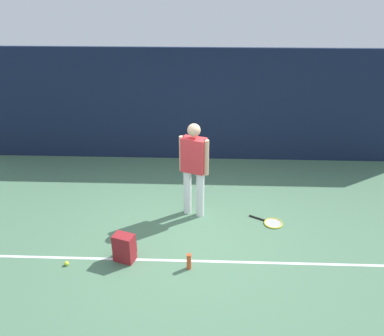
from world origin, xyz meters
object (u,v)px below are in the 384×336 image
at_px(tennis_ball_near_player, 67,263).
at_px(tennis_player, 194,165).
at_px(tennis_racket, 272,223).
at_px(water_bottle, 189,261).
at_px(backpack, 125,248).

bearing_deg(tennis_ball_near_player, tennis_player, 39.10).
xyz_separation_m(tennis_player, tennis_racket, (1.35, -0.26, -0.95)).
xyz_separation_m(tennis_racket, water_bottle, (-1.37, -1.22, 0.11)).
xyz_separation_m(tennis_ball_near_player, water_bottle, (1.81, 0.00, 0.09)).
distance_m(tennis_player, tennis_racket, 1.68).
relative_size(tennis_player, tennis_racket, 2.75).
xyz_separation_m(backpack, water_bottle, (0.96, -0.17, -0.09)).
height_order(tennis_ball_near_player, water_bottle, water_bottle).
height_order(tennis_player, backpack, tennis_player).
height_order(tennis_racket, backpack, backpack).
distance_m(tennis_player, backpack, 1.80).
bearing_deg(tennis_player, tennis_ball_near_player, -120.74).
relative_size(tennis_player, water_bottle, 6.81).
height_order(tennis_racket, tennis_ball_near_player, tennis_ball_near_player).
distance_m(backpack, tennis_ball_near_player, 0.88).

